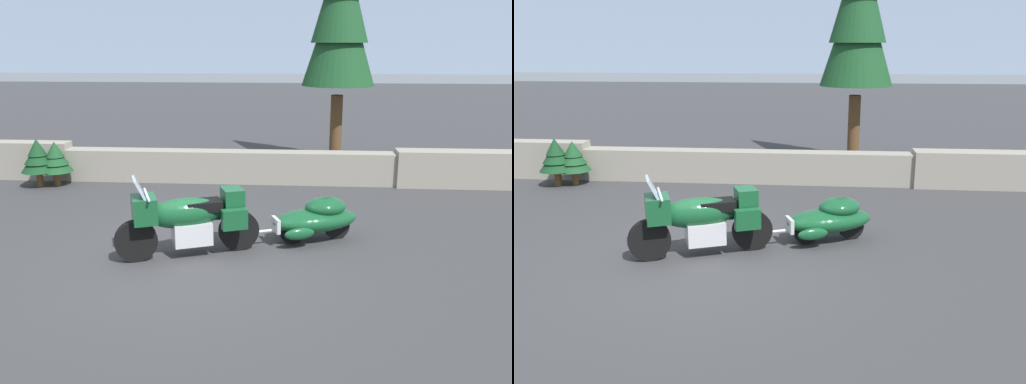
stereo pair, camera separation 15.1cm
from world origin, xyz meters
TOP-DOWN VIEW (x-y plane):
  - ground_plane at (0.00, 0.00)m, footprint 80.00×80.00m
  - stone_guard_wall at (0.25, 5.04)m, footprint 24.00×0.61m
  - distant_ridgeline at (0.00, 95.03)m, footprint 240.00×80.00m
  - touring_motorcycle at (-0.07, 0.32)m, footprint 2.20×1.23m
  - car_shaped_trailer at (1.98, 1.11)m, footprint 2.18×1.20m
  - pine_tree_tall at (2.72, 7.19)m, footprint 1.94×1.94m
  - pine_sapling_near at (-4.05, 4.41)m, footprint 0.78×0.78m
  - pine_sapling_farther at (-4.41, 4.27)m, footprint 0.80×0.80m

SIDE VIEW (x-z plane):
  - ground_plane at x=0.00m, z-range 0.00..0.00m
  - car_shaped_trailer at x=1.98m, z-range 0.03..0.79m
  - stone_guard_wall at x=0.25m, z-range -0.04..0.89m
  - touring_motorcycle at x=-0.07m, z-range -0.04..1.29m
  - pine_sapling_near at x=-4.05m, z-range 0.13..1.20m
  - pine_sapling_farther at x=-4.41m, z-range 0.14..1.30m
  - pine_tree_tall at x=2.72m, z-range 0.85..7.56m
  - distant_ridgeline at x=0.00m, z-range 0.00..16.00m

